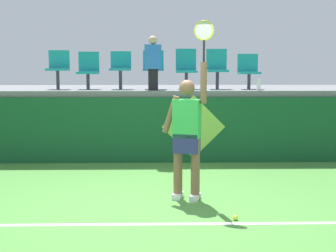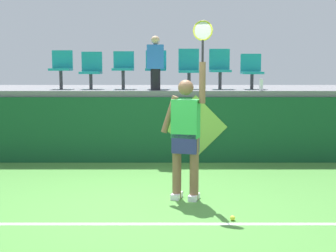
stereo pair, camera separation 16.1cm
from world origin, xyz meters
name	(u,v)px [view 1 (the left image)]	position (x,y,z in m)	size (l,w,h in m)	color
ground_plane	(151,207)	(0.00, 0.00, 0.00)	(40.00, 40.00, 0.00)	#478438
court_back_wall	(153,130)	(0.00, 3.14, 0.66)	(12.17, 0.20, 1.32)	#144C28
spectator_platform	(154,90)	(0.00, 4.61, 1.38)	(12.17, 3.03, 0.12)	slate
court_baseline_stripe	(150,224)	(0.00, -0.71, 0.00)	(10.96, 0.08, 0.01)	white
tennis_player	(187,132)	(0.52, 0.41, 0.98)	(0.73, 0.36, 2.56)	white
tennis_ball	(235,218)	(1.07, -0.58, 0.03)	(0.07, 0.07, 0.07)	#D1E533
water_bottle	(259,85)	(2.13, 3.23, 1.55)	(0.08, 0.08, 0.23)	white
stadium_chair_0	(58,67)	(-2.02, 3.87, 1.91)	(0.44, 0.42, 0.83)	#38383D
stadium_chair_1	(88,69)	(-1.38, 3.88, 1.87)	(0.44, 0.42, 0.80)	#38383D
stadium_chair_2	(121,67)	(-0.70, 3.87, 1.91)	(0.44, 0.42, 0.81)	#38383D
stadium_chair_3	(153,67)	(0.00, 3.87, 1.91)	(0.44, 0.42, 0.82)	#38383D
stadium_chair_4	(186,67)	(0.70, 3.88, 1.90)	(0.44, 0.42, 0.86)	#38383D
stadium_chair_5	(217,67)	(1.36, 3.88, 1.91)	(0.44, 0.42, 0.86)	#38383D
stadium_chair_6	(249,70)	(2.04, 3.87, 1.85)	(0.44, 0.42, 0.75)	#38383D
spectator_0	(153,62)	(0.00, 3.42, 2.00)	(0.34, 0.20, 1.10)	black
wall_signage_mount	(193,163)	(0.80, 3.03, 0.00)	(1.27, 0.01, 1.36)	#144C28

